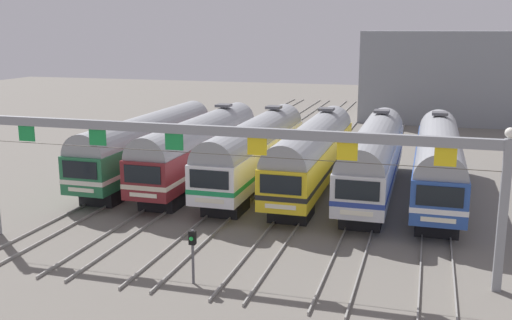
{
  "coord_description": "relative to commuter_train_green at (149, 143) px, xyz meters",
  "views": [
    {
      "loc": [
        9.36,
        -38.79,
        10.79
      ],
      "look_at": [
        -1.33,
        -2.2,
        2.4
      ],
      "focal_mm": 41.82,
      "sensor_mm": 36.0,
      "label": 1
    }
  ],
  "objects": [
    {
      "name": "commuter_train_maroon",
      "position": [
        4.06,
        0.0,
        0.0
      ],
      "size": [
        2.88,
        18.06,
        5.05
      ],
      "color": "maroon",
      "rests_on": "ground"
    },
    {
      "name": "catenary_gantry",
      "position": [
        10.14,
        -13.49,
        2.66
      ],
      "size": [
        25.52,
        0.44,
        6.97
      ],
      "color": "gray",
      "rests_on": "ground"
    },
    {
      "name": "commuter_train_white",
      "position": [
        8.11,
        0.0,
        0.0
      ],
      "size": [
        2.88,
        18.06,
        5.05
      ],
      "color": "white",
      "rests_on": "ground"
    },
    {
      "name": "commuter_train_green",
      "position": [
        0.0,
        0.0,
        0.0
      ],
      "size": [
        2.88,
        18.06,
        4.77
      ],
      "color": "#236B42",
      "rests_on": "ground"
    },
    {
      "name": "commuter_train_yellow",
      "position": [
        12.17,
        0.0,
        0.0
      ],
      "size": [
        2.88,
        18.06,
        5.05
      ],
      "color": "gold",
      "rests_on": "ground"
    },
    {
      "name": "track_bed",
      "position": [
        10.14,
        17.01,
        -2.61
      ],
      "size": [
        21.79,
        70.0,
        0.15
      ],
      "color": "gray",
      "rests_on": "ground"
    },
    {
      "name": "commuter_train_silver",
      "position": [
        16.23,
        0.0,
        0.0
      ],
      "size": [
        2.88,
        18.06,
        5.05
      ],
      "color": "silver",
      "rests_on": "ground"
    },
    {
      "name": "maintenance_building",
      "position": [
        21.74,
        35.84,
        2.6
      ],
      "size": [
        20.46,
        10.0,
        10.57
      ],
      "primitive_type": "cube",
      "color": "gray",
      "rests_on": "ground"
    },
    {
      "name": "yard_signal_mast",
      "position": [
        10.14,
        -16.43,
        -0.97
      ],
      "size": [
        0.28,
        0.35,
        2.44
      ],
      "color": "#59595E",
      "rests_on": "ground"
    },
    {
      "name": "commuter_train_blue",
      "position": [
        20.28,
        0.0,
        0.0
      ],
      "size": [
        2.88,
        18.06,
        5.05
      ],
      "color": "#284C9E",
      "rests_on": "ground"
    },
    {
      "name": "ground_plane",
      "position": [
        10.14,
        0.01,
        -2.69
      ],
      "size": [
        160.0,
        160.0,
        0.0
      ],
      "primitive_type": "plane",
      "color": "slate"
    }
  ]
}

